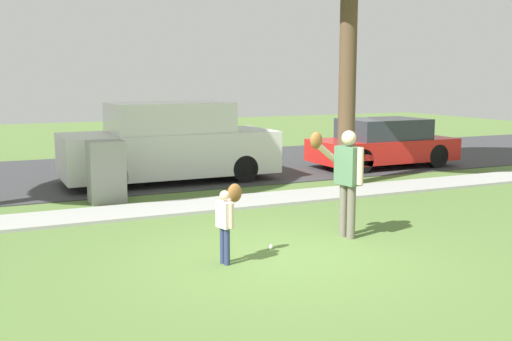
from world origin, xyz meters
name	(u,v)px	position (x,y,z in m)	size (l,w,h in m)	color
ground_plane	(200,208)	(0.00, 3.50, 0.00)	(48.00, 48.00, 0.00)	#567538
sidewalk_strip	(198,206)	(0.00, 3.60, 0.03)	(36.00, 1.20, 0.06)	#A3A39E
road_surface	(135,171)	(0.00, 8.60, 0.01)	(36.00, 6.80, 0.02)	#38383A
person_adult	(345,172)	(1.31, 0.50, 1.03)	(0.77, 0.59, 1.68)	#6B6656
person_child	(228,213)	(-0.83, 0.06, 0.68)	(0.44, 0.47, 1.05)	navy
baseball	(270,247)	(-0.03, 0.39, 0.04)	(0.07, 0.07, 0.07)	white
utility_cabinet	(106,172)	(-1.49, 4.83, 0.62)	(0.69, 0.53, 1.24)	gray
parked_van_white	(170,144)	(0.37, 6.63, 0.90)	(5.00, 1.95, 1.88)	silver
parked_hatchback_red	(383,144)	(6.42, 6.47, 0.66)	(4.00, 1.75, 1.33)	red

